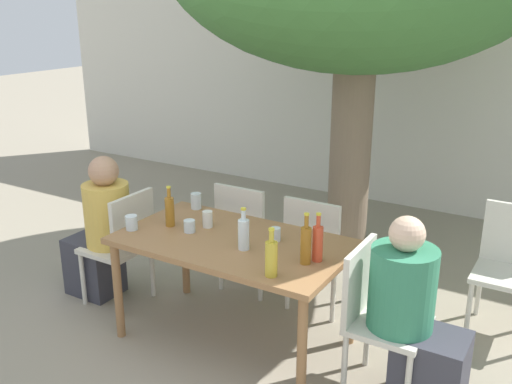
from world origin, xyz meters
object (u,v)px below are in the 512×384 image
(drinking_glass_0, at_px, (190,226))
(drinking_glass_3, at_px, (196,201))
(amber_bottle_3, at_px, (170,211))
(soda_bottle_4, at_px, (318,242))
(drinking_glass_4, at_px, (208,219))
(patio_chair_1, at_px, (375,311))
(drinking_glass_1, at_px, (276,234))
(person_seated_1, at_px, (415,322))
(drinking_glass_2, at_px, (132,223))
(patio_chair_0, at_px, (123,241))
(patio_chair_2, at_px, (247,231))
(oil_cruet_2, at_px, (271,258))
(person_seated_0, at_px, (101,234))
(patio_chair_4, at_px, (510,262))
(amber_bottle_0, at_px, (306,244))
(dining_table_front, at_px, (233,251))
(patio_chair_3, at_px, (317,247))
(water_bottle_1, at_px, (244,233))

(drinking_glass_0, bearing_deg, drinking_glass_3, 121.15)
(drinking_glass_3, bearing_deg, amber_bottle_3, -81.45)
(soda_bottle_4, height_order, drinking_glass_4, soda_bottle_4)
(patio_chair_1, distance_m, drinking_glass_3, 1.65)
(drinking_glass_1, bearing_deg, drinking_glass_0, -163.49)
(person_seated_1, height_order, drinking_glass_2, person_seated_1)
(patio_chair_0, height_order, drinking_glass_0, patio_chair_0)
(patio_chair_2, bearing_deg, person_seated_1, 156.59)
(patio_chair_2, xyz_separation_m, oil_cruet_2, (0.79, -1.01, 0.35))
(person_seated_0, height_order, drinking_glass_0, person_seated_0)
(patio_chair_1, relative_size, drinking_glass_4, 7.87)
(patio_chair_2, height_order, patio_chair_4, same)
(person_seated_1, bearing_deg, amber_bottle_0, 96.86)
(dining_table_front, relative_size, patio_chair_2, 1.68)
(person_seated_1, distance_m, drinking_glass_2, 1.98)
(patio_chair_4, height_order, person_seated_1, person_seated_1)
(person_seated_0, bearing_deg, oil_cruet_2, 79.15)
(patio_chair_3, bearing_deg, patio_chair_0, 27.05)
(patio_chair_2, height_order, water_bottle_1, water_bottle_1)
(patio_chair_3, distance_m, drinking_glass_3, 0.98)
(amber_bottle_0, xyz_separation_m, oil_cruet_2, (-0.10, -0.25, -0.01))
(patio_chair_0, height_order, drinking_glass_2, patio_chair_0)
(amber_bottle_3, bearing_deg, patio_chair_1, 0.74)
(drinking_glass_4, bearing_deg, patio_chair_3, 44.36)
(person_seated_1, height_order, drinking_glass_0, person_seated_1)
(patio_chair_3, distance_m, amber_bottle_3, 1.14)
(patio_chair_4, bearing_deg, water_bottle_1, -139.73)
(dining_table_front, bearing_deg, drinking_glass_3, 147.68)
(water_bottle_1, distance_m, drinking_glass_1, 0.26)
(patio_chair_0, bearing_deg, person_seated_0, -90.00)
(dining_table_front, distance_m, drinking_glass_0, 0.36)
(person_seated_0, height_order, drinking_glass_2, person_seated_0)
(person_seated_1, relative_size, oil_cruet_2, 3.90)
(water_bottle_1, bearing_deg, person_seated_1, 4.84)
(drinking_glass_0, height_order, drinking_glass_3, drinking_glass_3)
(patio_chair_4, relative_size, water_bottle_1, 3.29)
(drinking_glass_1, bearing_deg, oil_cruet_2, -63.67)
(person_seated_1, xyz_separation_m, drinking_glass_2, (-1.95, -0.21, 0.29))
(patio_chair_4, height_order, drinking_glass_0, patio_chair_4)
(person_seated_0, distance_m, drinking_glass_4, 1.02)
(amber_bottle_3, bearing_deg, drinking_glass_4, 26.35)
(drinking_glass_2, bearing_deg, patio_chair_2, 66.11)
(oil_cruet_2, bearing_deg, patio_chair_3, 99.63)
(person_seated_1, relative_size, drinking_glass_3, 9.46)
(patio_chair_1, distance_m, patio_chair_3, 0.97)
(patio_chair_3, relative_size, patio_chair_4, 1.00)
(dining_table_front, distance_m, drinking_glass_4, 0.33)
(drinking_glass_1, bearing_deg, person_seated_1, -7.61)
(patio_chair_2, bearing_deg, patio_chair_4, -166.40)
(patio_chair_1, height_order, amber_bottle_0, amber_bottle_0)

